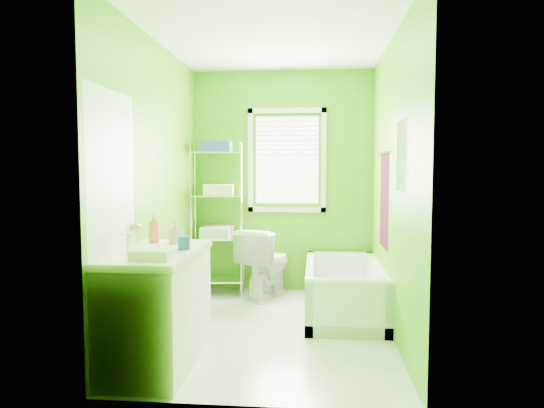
# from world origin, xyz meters

# --- Properties ---
(ground) EXTENTS (2.90, 2.90, 0.00)m
(ground) POSITION_xyz_m (0.00, 0.00, 0.00)
(ground) COLOR silver
(ground) RESTS_ON ground
(room_envelope) EXTENTS (2.14, 2.94, 2.62)m
(room_envelope) POSITION_xyz_m (0.00, 0.00, 1.55)
(room_envelope) COLOR #459807
(room_envelope) RESTS_ON ground
(window) EXTENTS (0.92, 0.05, 1.22)m
(window) POSITION_xyz_m (0.05, 1.42, 1.61)
(window) COLOR white
(window) RESTS_ON ground
(door) EXTENTS (0.09, 0.80, 2.00)m
(door) POSITION_xyz_m (-1.04, -1.00, 1.00)
(door) COLOR white
(door) RESTS_ON ground
(right_wall_decor) EXTENTS (0.04, 1.48, 1.17)m
(right_wall_decor) POSITION_xyz_m (1.04, -0.02, 1.32)
(right_wall_decor) COLOR #3F0716
(right_wall_decor) RESTS_ON ground
(bathtub) EXTENTS (0.75, 1.61, 0.52)m
(bathtub) POSITION_xyz_m (0.67, 0.55, 0.17)
(bathtub) COLOR white
(bathtub) RESTS_ON ground
(toilet) EXTENTS (0.67, 0.88, 0.79)m
(toilet) POSITION_xyz_m (-0.17, 1.10, 0.39)
(toilet) COLOR white
(toilet) RESTS_ON ground
(vanity) EXTENTS (0.58, 1.13, 1.09)m
(vanity) POSITION_xyz_m (-0.77, -0.86, 0.45)
(vanity) COLOR silver
(vanity) RESTS_ON ground
(wire_shelf_unit) EXTENTS (0.63, 0.50, 1.76)m
(wire_shelf_unit) POSITION_xyz_m (-0.72, 1.21, 1.08)
(wire_shelf_unit) COLOR silver
(wire_shelf_unit) RESTS_ON ground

